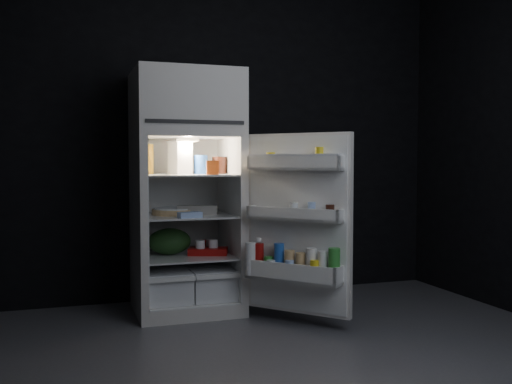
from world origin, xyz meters
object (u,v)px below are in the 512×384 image
object	(u,v)px
egg_carton	(197,210)
refrigerator	(185,183)
milk_jug	(180,158)
fridge_door	(297,227)
yogurt_tray	(208,251)

from	to	relation	value
egg_carton	refrigerator	bearing A→B (deg)	132.14
refrigerator	milk_jug	distance (m)	0.20
fridge_door	egg_carton	bearing A→B (deg)	135.16
refrigerator	yogurt_tray	bearing A→B (deg)	-30.83
fridge_door	yogurt_tray	world-z (taller)	fridge_door
refrigerator	yogurt_tray	world-z (taller)	refrigerator
egg_carton	milk_jug	bearing A→B (deg)	151.78
milk_jug	egg_carton	distance (m)	0.41
milk_jug	yogurt_tray	world-z (taller)	milk_jug
milk_jug	yogurt_tray	xyz separation A→B (m)	(0.19, -0.07, -0.69)
milk_jug	fridge_door	bearing A→B (deg)	-66.12
refrigerator	fridge_door	bearing A→B (deg)	-46.64
egg_carton	yogurt_tray	xyz separation A→B (m)	(0.09, 0.01, -0.31)
refrigerator	fridge_door	world-z (taller)	refrigerator
yogurt_tray	milk_jug	bearing A→B (deg)	178.74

